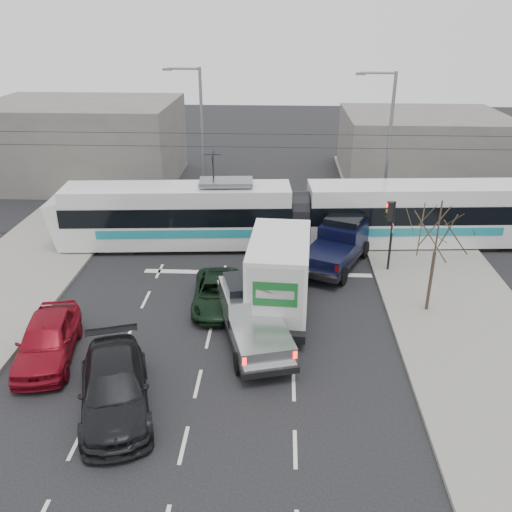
{
  "coord_description": "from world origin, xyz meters",
  "views": [
    {
      "loc": [
        1.12,
        -18.55,
        12.06
      ],
      "look_at": [
        0.02,
        4.14,
        1.8
      ],
      "focal_mm": 38.0,
      "sensor_mm": 36.0,
      "label": 1
    }
  ],
  "objects_px": {
    "tram": "(298,214)",
    "navy_pickup": "(339,243)",
    "bare_tree": "(438,232)",
    "green_car": "(217,293)",
    "traffic_signal": "(390,221)",
    "street_lamp_near": "(386,140)",
    "box_truck": "(280,272)",
    "dark_car": "(114,388)",
    "red_car": "(47,339)",
    "silver_pickup": "(251,313)",
    "street_lamp_far": "(199,131)"
  },
  "relations": [
    {
      "from": "street_lamp_near",
      "to": "tram",
      "type": "height_order",
      "value": "street_lamp_near"
    },
    {
      "from": "silver_pickup",
      "to": "bare_tree",
      "type": "bearing_deg",
      "value": 1.97
    },
    {
      "from": "silver_pickup",
      "to": "box_truck",
      "type": "height_order",
      "value": "box_truck"
    },
    {
      "from": "street_lamp_near",
      "to": "green_car",
      "type": "relative_size",
      "value": 1.99
    },
    {
      "from": "traffic_signal",
      "to": "box_truck",
      "type": "relative_size",
      "value": 0.5
    },
    {
      "from": "box_truck",
      "to": "dark_car",
      "type": "bearing_deg",
      "value": -124.36
    },
    {
      "from": "silver_pickup",
      "to": "navy_pickup",
      "type": "height_order",
      "value": "navy_pickup"
    },
    {
      "from": "street_lamp_near",
      "to": "dark_car",
      "type": "distance_m",
      "value": 22.13
    },
    {
      "from": "tram",
      "to": "silver_pickup",
      "type": "bearing_deg",
      "value": -106.35
    },
    {
      "from": "traffic_signal",
      "to": "red_car",
      "type": "xyz_separation_m",
      "value": [
        -14.03,
        -8.19,
        -1.91
      ]
    },
    {
      "from": "red_car",
      "to": "dark_car",
      "type": "bearing_deg",
      "value": -49.17
    },
    {
      "from": "green_car",
      "to": "street_lamp_far",
      "type": "bearing_deg",
      "value": 96.83
    },
    {
      "from": "traffic_signal",
      "to": "green_car",
      "type": "relative_size",
      "value": 0.8
    },
    {
      "from": "bare_tree",
      "to": "navy_pickup",
      "type": "height_order",
      "value": "bare_tree"
    },
    {
      "from": "silver_pickup",
      "to": "box_truck",
      "type": "relative_size",
      "value": 0.88
    },
    {
      "from": "street_lamp_far",
      "to": "silver_pickup",
      "type": "bearing_deg",
      "value": -75.08
    },
    {
      "from": "bare_tree",
      "to": "dark_car",
      "type": "relative_size",
      "value": 0.92
    },
    {
      "from": "tram",
      "to": "street_lamp_near",
      "type": "bearing_deg",
      "value": 35.31
    },
    {
      "from": "tram",
      "to": "navy_pickup",
      "type": "distance_m",
      "value": 3.22
    },
    {
      "from": "tram",
      "to": "dark_car",
      "type": "height_order",
      "value": "tram"
    },
    {
      "from": "silver_pickup",
      "to": "dark_car",
      "type": "relative_size",
      "value": 1.17
    },
    {
      "from": "silver_pickup",
      "to": "traffic_signal",
      "type": "bearing_deg",
      "value": 29.38
    },
    {
      "from": "navy_pickup",
      "to": "red_car",
      "type": "relative_size",
      "value": 1.24
    },
    {
      "from": "street_lamp_far",
      "to": "tram",
      "type": "bearing_deg",
      "value": -45.13
    },
    {
      "from": "navy_pickup",
      "to": "dark_car",
      "type": "bearing_deg",
      "value": -101.28
    },
    {
      "from": "traffic_signal",
      "to": "green_car",
      "type": "bearing_deg",
      "value": -154.54
    },
    {
      "from": "bare_tree",
      "to": "tram",
      "type": "height_order",
      "value": "tram"
    },
    {
      "from": "bare_tree",
      "to": "tram",
      "type": "distance_m",
      "value": 9.27
    },
    {
      "from": "traffic_signal",
      "to": "street_lamp_far",
      "type": "bearing_deg",
      "value": 138.28
    },
    {
      "from": "traffic_signal",
      "to": "tram",
      "type": "height_order",
      "value": "tram"
    },
    {
      "from": "street_lamp_near",
      "to": "green_car",
      "type": "bearing_deg",
      "value": -128.24
    },
    {
      "from": "street_lamp_near",
      "to": "box_truck",
      "type": "xyz_separation_m",
      "value": [
        -6.17,
        -11.43,
        -3.36
      ]
    },
    {
      "from": "street_lamp_near",
      "to": "box_truck",
      "type": "distance_m",
      "value": 13.42
    },
    {
      "from": "traffic_signal",
      "to": "navy_pickup",
      "type": "xyz_separation_m",
      "value": [
        -2.31,
        0.84,
        -1.56
      ]
    },
    {
      "from": "tram",
      "to": "red_car",
      "type": "xyz_separation_m",
      "value": [
        -9.64,
        -11.39,
        -1.03
      ]
    },
    {
      "from": "bare_tree",
      "to": "traffic_signal",
      "type": "distance_m",
      "value": 4.28
    },
    {
      "from": "traffic_signal",
      "to": "red_car",
      "type": "distance_m",
      "value": 16.36
    },
    {
      "from": "dark_car",
      "to": "street_lamp_near",
      "type": "bearing_deg",
      "value": 40.78
    },
    {
      "from": "street_lamp_near",
      "to": "traffic_signal",
      "type": "bearing_deg",
      "value": -96.41
    },
    {
      "from": "bare_tree",
      "to": "green_car",
      "type": "distance_m",
      "value": 9.77
    },
    {
      "from": "street_lamp_far",
      "to": "dark_car",
      "type": "relative_size",
      "value": 1.65
    },
    {
      "from": "bare_tree",
      "to": "street_lamp_far",
      "type": "xyz_separation_m",
      "value": [
        -11.79,
        13.5,
        1.32
      ]
    },
    {
      "from": "navy_pickup",
      "to": "green_car",
      "type": "bearing_deg",
      "value": -116.69
    },
    {
      "from": "bare_tree",
      "to": "box_truck",
      "type": "height_order",
      "value": "bare_tree"
    },
    {
      "from": "street_lamp_far",
      "to": "navy_pickup",
      "type": "bearing_deg",
      "value": -46.08
    },
    {
      "from": "box_truck",
      "to": "green_car",
      "type": "relative_size",
      "value": 1.6
    },
    {
      "from": "navy_pickup",
      "to": "tram",
      "type": "bearing_deg",
      "value": 155.54
    },
    {
      "from": "silver_pickup",
      "to": "green_car",
      "type": "bearing_deg",
      "value": 109.27
    },
    {
      "from": "navy_pickup",
      "to": "dark_car",
      "type": "height_order",
      "value": "navy_pickup"
    },
    {
      "from": "box_truck",
      "to": "silver_pickup",
      "type": "bearing_deg",
      "value": -111.71
    }
  ]
}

